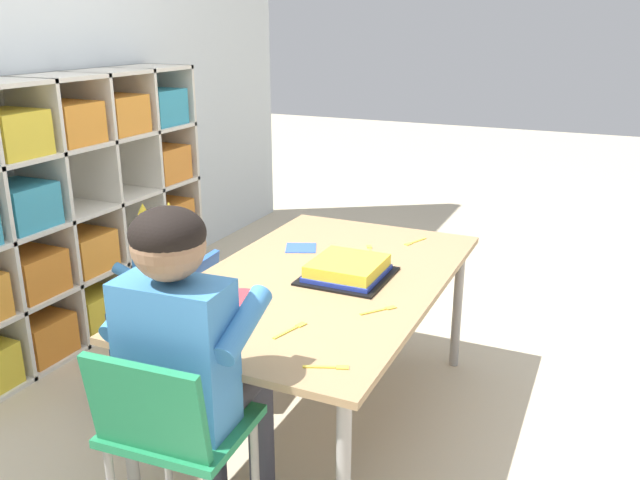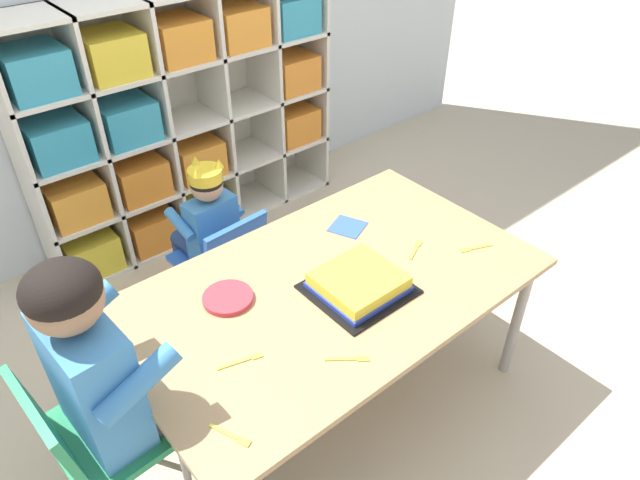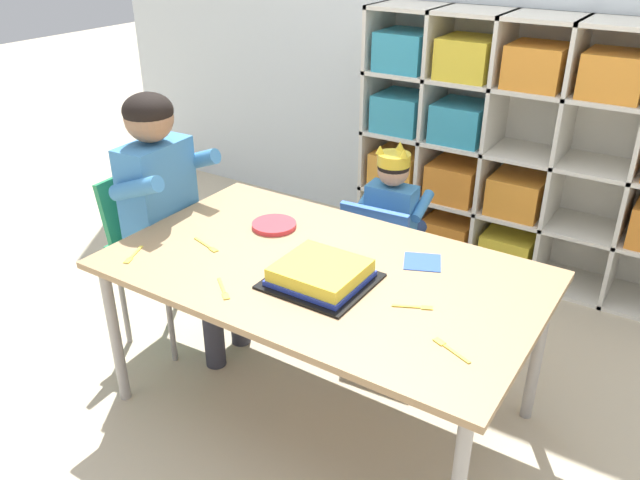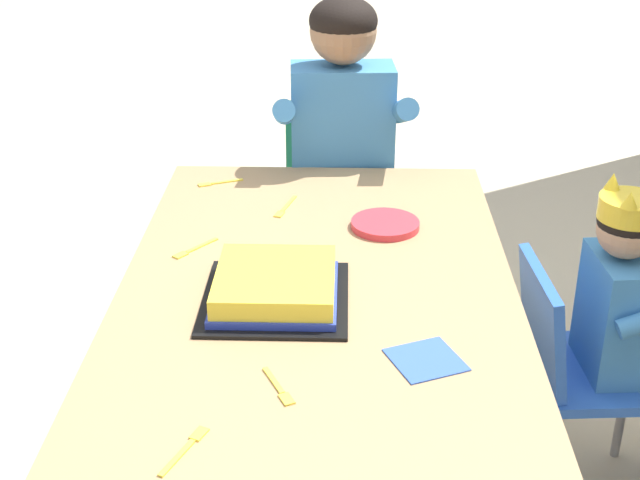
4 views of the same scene
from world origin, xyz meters
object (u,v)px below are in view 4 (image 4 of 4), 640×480
classroom_chair_adult_side (340,193)px  adult_helper_seated (343,143)px  birthday_cake_on_tray (275,288)px  fork_at_table_front_edge (186,448)px  child_with_crown (633,310)px  paper_plate_stack (385,224)px  fork_near_cake_tray (279,388)px  fork_by_napkin (217,183)px  activity_table (317,309)px  fork_beside_plate_stack (285,208)px  fork_near_child_seat (193,249)px  classroom_chair_blue (578,364)px

classroom_chair_adult_side → adult_helper_seated: size_ratio=0.68×
birthday_cake_on_tray → fork_at_table_front_edge: 0.51m
child_with_crown → paper_plate_stack: 0.62m
child_with_crown → fork_near_cake_tray: size_ratio=7.08×
adult_helper_seated → fork_by_napkin: (0.15, -0.35, -0.07)m
fork_at_table_front_edge → fork_by_napkin: bearing=-152.0°
fork_by_napkin → fork_at_table_front_edge: size_ratio=0.96×
child_with_crown → adult_helper_seated: 0.96m
child_with_crown → birthday_cake_on_tray: bearing=95.2°
child_with_crown → adult_helper_seated: size_ratio=0.77×
fork_at_table_front_edge → fork_near_cake_tray: bearing=163.3°
child_with_crown → birthday_cake_on_tray: 0.83m
adult_helper_seated → fork_near_cake_tray: (1.13, -0.11, -0.07)m
activity_table → adult_helper_seated: bearing=176.2°
child_with_crown → fork_beside_plate_stack: child_with_crown is taller
fork_by_napkin → fork_beside_plate_stack: same height
classroom_chair_adult_side → fork_near_child_seat: size_ratio=6.46×
classroom_chair_adult_side → fork_at_table_front_edge: classroom_chair_adult_side is taller
classroom_chair_blue → paper_plate_stack: paper_plate_stack is taller
birthday_cake_on_tray → paper_plate_stack: size_ratio=1.90×
activity_table → classroom_chair_blue: size_ratio=2.33×
adult_helper_seated → fork_beside_plate_stack: bearing=-118.7°
classroom_chair_adult_side → birthday_cake_on_tray: bearing=-101.7°
paper_plate_stack → fork_near_cake_tray: 0.73m
paper_plate_stack → fork_beside_plate_stack: size_ratio=1.21×
fork_by_napkin → fork_near_child_seat: same height
fork_at_table_front_edge → classroom_chair_blue: bearing=150.5°
classroom_chair_blue → fork_by_napkin: size_ratio=5.10×
classroom_chair_adult_side → classroom_chair_blue: bearing=-58.1°
birthday_cake_on_tray → fork_by_napkin: bearing=-162.0°
classroom_chair_blue → fork_by_napkin: bearing=55.9°
birthday_cake_on_tray → fork_at_table_front_edge: size_ratio=2.52×
classroom_chair_adult_side → fork_near_cake_tray: size_ratio=6.25×
activity_table → fork_near_child_seat: (-0.18, -0.30, 0.05)m
classroom_chair_blue → paper_plate_stack: bearing=57.4°
fork_near_cake_tray → fork_beside_plate_stack: same height
activity_table → fork_at_table_front_edge: (0.55, -0.20, 0.05)m
classroom_chair_blue → fork_at_table_front_edge: (0.62, -0.81, 0.24)m
paper_plate_stack → fork_near_cake_tray: bearing=-17.1°
activity_table → classroom_chair_adult_side: (-0.87, 0.04, -0.09)m
fork_near_child_seat → child_with_crown: bearing=-57.1°
fork_near_child_seat → fork_by_napkin: bearing=38.2°
classroom_chair_blue → fork_near_cake_tray: 0.84m
paper_plate_stack → fork_near_cake_tray: (0.70, -0.22, -0.01)m
fork_beside_plate_stack → child_with_crown: bearing=-97.4°
activity_table → fork_by_napkin: (-0.60, -0.30, 0.05)m
birthday_cake_on_tray → fork_beside_plate_stack: bearing=-178.6°
classroom_chair_adult_side → birthday_cake_on_tray: size_ratio=2.29×
activity_table → birthday_cake_on_tray: 0.13m
paper_plate_stack → fork_at_table_front_edge: paper_plate_stack is taller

